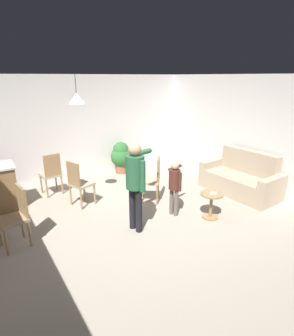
% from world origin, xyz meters
% --- Properties ---
extents(ground, '(7.68, 7.68, 0.00)m').
position_xyz_m(ground, '(0.00, 0.00, 0.00)').
color(ground, '#9E9384').
extents(wall_back, '(6.40, 0.10, 2.70)m').
position_xyz_m(wall_back, '(0.00, 3.20, 1.35)').
color(wall_back, silver).
rests_on(wall_back, ground).
extents(wall_right, '(0.10, 6.40, 2.70)m').
position_xyz_m(wall_right, '(3.20, 0.00, 1.35)').
color(wall_right, silver).
rests_on(wall_right, ground).
extents(couch_floral, '(0.93, 1.84, 1.00)m').
position_xyz_m(couch_floral, '(2.71, -0.05, 0.33)').
color(couch_floral, tan).
rests_on(couch_floral, ground).
extents(side_table_by_couch, '(0.44, 0.44, 0.52)m').
position_xyz_m(side_table_by_couch, '(1.22, -0.55, 0.33)').
color(side_table_by_couch, '#99754C').
rests_on(side_table_by_couch, ground).
extents(person_adult, '(0.76, 0.57, 1.62)m').
position_xyz_m(person_adult, '(-0.22, -0.12, 1.00)').
color(person_adult, black).
rests_on(person_adult, ground).
extents(person_child, '(0.53, 0.42, 1.11)m').
position_xyz_m(person_child, '(0.70, -0.05, 0.69)').
color(person_child, '#60564C').
rests_on(person_child, ground).
extents(dining_chair_by_counter, '(0.59, 0.59, 1.00)m').
position_xyz_m(dining_chair_by_counter, '(0.71, 0.71, 0.55)').
color(dining_chair_by_counter, '#99754C').
rests_on(dining_chair_by_counter, ground).
extents(dining_chair_near_wall, '(0.53, 0.53, 1.00)m').
position_xyz_m(dining_chair_near_wall, '(-0.73, 1.37, 0.55)').
color(dining_chair_near_wall, '#99754C').
rests_on(dining_chair_near_wall, ground).
extents(dining_chair_centre_back, '(0.46, 0.46, 1.00)m').
position_xyz_m(dining_chair_centre_back, '(-1.05, 2.28, 0.55)').
color(dining_chair_centre_back, '#99754C').
rests_on(dining_chair_centre_back, ground).
extents(dining_chair_spare, '(0.48, 0.48, 1.00)m').
position_xyz_m(dining_chair_spare, '(-2.07, 0.53, 0.55)').
color(dining_chair_spare, '#99754C').
rests_on(dining_chair_spare, ground).
extents(potted_plant_corner, '(0.59, 0.59, 0.90)m').
position_xyz_m(potted_plant_corner, '(1.02, 2.78, 0.50)').
color(potted_plant_corner, brown).
rests_on(potted_plant_corner, ground).
extents(spare_remote_on_table, '(0.13, 0.10, 0.04)m').
position_xyz_m(spare_remote_on_table, '(1.21, -0.58, 0.54)').
color(spare_remote_on_table, white).
rests_on(spare_remote_on_table, side_table_by_couch).
extents(ceiling_light_pendant, '(0.32, 0.32, 0.55)m').
position_xyz_m(ceiling_light_pendant, '(-0.66, 1.29, 2.25)').
color(ceiling_light_pendant, silver).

